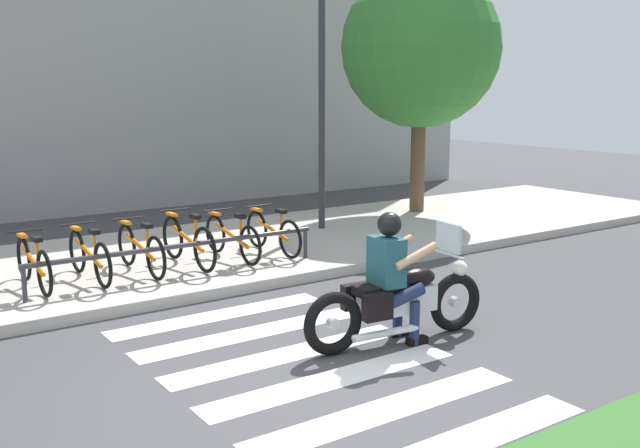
# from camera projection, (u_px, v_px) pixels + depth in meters

# --- Properties ---
(ground_plane) EXTENTS (48.00, 48.00, 0.00)m
(ground_plane) POSITION_uv_depth(u_px,v_px,m) (308.00, 387.00, 6.77)
(ground_plane) COLOR #424244
(sidewalk) EXTENTS (24.00, 4.40, 0.15)m
(sidewalk) POSITION_uv_depth(u_px,v_px,m) (117.00, 266.00, 10.97)
(sidewalk) COLOR #B7B2A8
(sidewalk) RESTS_ON ground
(crosswalk_stripe_0) EXTENTS (2.80, 0.40, 0.01)m
(crosswalk_stripe_0) POSITION_uv_depth(u_px,v_px,m) (452.00, 446.00, 5.63)
(crosswalk_stripe_0) COLOR white
(crosswalk_stripe_0) RESTS_ON ground
(crosswalk_stripe_1) EXTENTS (2.80, 0.40, 0.01)m
(crosswalk_stripe_1) POSITION_uv_depth(u_px,v_px,m) (386.00, 409.00, 6.28)
(crosswalk_stripe_1) COLOR white
(crosswalk_stripe_1) RESTS_ON ground
(crosswalk_stripe_2) EXTENTS (2.80, 0.40, 0.01)m
(crosswalk_stripe_2) POSITION_uv_depth(u_px,v_px,m) (333.00, 379.00, 6.93)
(crosswalk_stripe_2) COLOR white
(crosswalk_stripe_2) RESTS_ON ground
(crosswalk_stripe_3) EXTENTS (2.80, 0.40, 0.01)m
(crosswalk_stripe_3) POSITION_uv_depth(u_px,v_px,m) (288.00, 354.00, 7.57)
(crosswalk_stripe_3) COLOR white
(crosswalk_stripe_3) RESTS_ON ground
(crosswalk_stripe_4) EXTENTS (2.80, 0.40, 0.01)m
(crosswalk_stripe_4) POSITION_uv_depth(u_px,v_px,m) (251.00, 333.00, 8.22)
(crosswalk_stripe_4) COLOR white
(crosswalk_stripe_4) RESTS_ON ground
(crosswalk_stripe_5) EXTENTS (2.80, 0.40, 0.01)m
(crosswalk_stripe_5) POSITION_uv_depth(u_px,v_px,m) (219.00, 315.00, 8.87)
(crosswalk_stripe_5) COLOR white
(crosswalk_stripe_5) RESTS_ON ground
(motorcycle) EXTENTS (2.28, 0.72, 1.27)m
(motorcycle) POSITION_uv_depth(u_px,v_px,m) (398.00, 301.00, 7.86)
(motorcycle) COLOR black
(motorcycle) RESTS_ON ground
(rider) EXTENTS (0.67, 0.58, 1.46)m
(rider) POSITION_uv_depth(u_px,v_px,m) (393.00, 268.00, 7.76)
(rider) COLOR #1E4C59
(rider) RESTS_ON ground
(bicycle_0) EXTENTS (0.48, 1.57, 0.73)m
(bicycle_0) POSITION_uv_depth(u_px,v_px,m) (34.00, 264.00, 9.42)
(bicycle_0) COLOR black
(bicycle_0) RESTS_ON sidewalk
(bicycle_1) EXTENTS (0.48, 1.65, 0.75)m
(bicycle_1) POSITION_uv_depth(u_px,v_px,m) (89.00, 256.00, 9.83)
(bicycle_1) COLOR black
(bicycle_1) RESTS_ON sidewalk
(bicycle_2) EXTENTS (0.48, 1.67, 0.75)m
(bicycle_2) POSITION_uv_depth(u_px,v_px,m) (141.00, 249.00, 10.23)
(bicycle_2) COLOR black
(bicycle_2) RESTS_ON sidewalk
(bicycle_3) EXTENTS (0.48, 1.72, 0.80)m
(bicycle_3) POSITION_uv_depth(u_px,v_px,m) (188.00, 242.00, 10.63)
(bicycle_3) COLOR black
(bicycle_3) RESTS_ON sidewalk
(bicycle_4) EXTENTS (0.48, 1.68, 0.73)m
(bicycle_4) POSITION_uv_depth(u_px,v_px,m) (232.00, 238.00, 11.04)
(bicycle_4) COLOR black
(bicycle_4) RESTS_ON sidewalk
(bicycle_5) EXTENTS (0.48, 1.59, 0.73)m
(bicycle_5) POSITION_uv_depth(u_px,v_px,m) (273.00, 232.00, 11.45)
(bicycle_5) COLOR black
(bicycle_5) RESTS_ON sidewalk
(bike_rack) EXTENTS (4.23, 0.07, 0.49)m
(bike_rack) POSITION_uv_depth(u_px,v_px,m) (180.00, 248.00, 9.97)
(bike_rack) COLOR #333338
(bike_rack) RESTS_ON sidewalk
(street_lamp) EXTENTS (0.28, 0.28, 4.58)m
(street_lamp) POSITION_uv_depth(u_px,v_px,m) (322.00, 87.00, 13.06)
(street_lamp) COLOR #2D2D33
(street_lamp) RESTS_ON ground
(tree_near_rack) EXTENTS (3.28, 3.28, 5.18)m
(tree_near_rack) POSITION_uv_depth(u_px,v_px,m) (421.00, 48.00, 14.77)
(tree_near_rack) COLOR brown
(tree_near_rack) RESTS_ON ground
(building_backdrop) EXTENTS (24.00, 1.20, 8.60)m
(building_backdrop) POSITION_uv_depth(u_px,v_px,m) (11.00, 10.00, 14.79)
(building_backdrop) COLOR #989898
(building_backdrop) RESTS_ON ground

